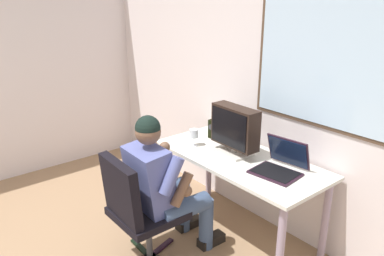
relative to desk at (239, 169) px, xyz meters
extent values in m
cube|color=silver|center=(-0.10, 0.40, 0.65)|extent=(4.76, 0.06, 2.58)
cube|color=#4C3828|center=(0.47, 0.37, 0.93)|extent=(1.25, 0.01, 1.03)
cube|color=silver|center=(0.47, 0.36, 0.93)|extent=(1.19, 0.02, 0.97)
cylinder|color=#97869C|center=(-0.68, -0.27, -0.28)|extent=(0.06, 0.06, 0.72)
cylinder|color=#97869C|center=(0.68, -0.27, -0.28)|extent=(0.06, 0.06, 0.72)
cylinder|color=#97869C|center=(-0.68, 0.27, -0.28)|extent=(0.06, 0.06, 0.72)
cylinder|color=#97869C|center=(0.68, 0.27, -0.28)|extent=(0.06, 0.06, 0.72)
cube|color=silver|center=(0.00, 0.00, 0.09)|extent=(1.50, 0.68, 0.03)
cube|color=black|center=(-0.34, -0.78, -0.63)|extent=(0.29, 0.05, 0.02)
cube|color=black|center=(-0.24, -0.64, -0.63)|extent=(0.12, 0.29, 0.02)
cylinder|color=#3F3F44|center=(-0.20, -0.78, -0.43)|extent=(0.05, 0.05, 0.38)
cube|color=black|center=(-0.20, -0.78, -0.22)|extent=(0.49, 0.49, 0.06)
cube|color=black|center=(-0.21, -1.00, 0.05)|extent=(0.47, 0.12, 0.47)
cylinder|color=#3C4F72|center=(-0.03, -0.55, -0.19)|extent=(0.17, 0.43, 0.15)
cylinder|color=#3C4F72|center=(-0.03, -0.33, -0.41)|extent=(0.12, 0.12, 0.45)
cube|color=black|center=(-0.02, -0.27, -0.60)|extent=(0.11, 0.24, 0.08)
cylinder|color=#3C4F72|center=(-0.35, -0.53, -0.19)|extent=(0.17, 0.43, 0.15)
cylinder|color=#3C4F72|center=(-0.35, -0.32, -0.41)|extent=(0.12, 0.12, 0.45)
cube|color=black|center=(-0.34, -0.26, -0.60)|extent=(0.11, 0.24, 0.08)
cube|color=#515995|center=(-0.20, -0.75, 0.07)|extent=(0.39, 0.29, 0.53)
sphere|color=brown|center=(-0.20, -0.75, 0.44)|extent=(0.19, 0.19, 0.19)
sphere|color=black|center=(-0.20, -0.75, 0.47)|extent=(0.19, 0.19, 0.19)
cylinder|color=#515995|center=(0.02, -0.71, 0.17)|extent=(0.10, 0.21, 0.29)
cylinder|color=brown|center=(0.02, -0.62, 0.03)|extent=(0.08, 0.20, 0.26)
sphere|color=brown|center=(0.03, -0.58, 0.00)|extent=(0.09, 0.09, 0.09)
cylinder|color=#515995|center=(-0.42, -0.69, 0.17)|extent=(0.10, 0.22, 0.29)
cylinder|color=brown|center=(-0.41, -0.55, 0.12)|extent=(0.08, 0.13, 0.27)
sphere|color=brown|center=(-0.41, -0.46, 0.18)|extent=(0.09, 0.09, 0.09)
cube|color=beige|center=(-0.08, 0.02, 0.12)|extent=(0.29, 0.23, 0.02)
cylinder|color=beige|center=(-0.08, 0.02, 0.15)|extent=(0.04, 0.04, 0.05)
cube|color=black|center=(-0.08, 0.02, 0.35)|extent=(0.44, 0.15, 0.34)
cube|color=black|center=(-0.08, -0.06, 0.35)|extent=(0.40, 0.02, 0.30)
cube|color=black|center=(0.39, -0.02, 0.11)|extent=(0.37, 0.30, 0.02)
cube|color=black|center=(0.39, -0.02, 0.12)|extent=(0.34, 0.26, 0.00)
cube|color=black|center=(0.37, 0.15, 0.24)|extent=(0.35, 0.13, 0.24)
cube|color=#0F1933|center=(0.37, 0.14, 0.24)|extent=(0.33, 0.12, 0.21)
cylinder|color=silver|center=(-0.43, -0.13, 0.11)|extent=(0.07, 0.07, 0.00)
cylinder|color=silver|center=(-0.43, -0.13, 0.15)|extent=(0.01, 0.01, 0.08)
cylinder|color=silver|center=(-0.43, -0.13, 0.22)|extent=(0.08, 0.08, 0.07)
cylinder|color=#581017|center=(-0.43, -0.13, 0.20)|extent=(0.07, 0.07, 0.02)
cube|color=black|center=(-0.47, 0.13, 0.19)|extent=(0.08, 0.08, 0.18)
cylinder|color=#333338|center=(-0.46, 0.10, 0.22)|extent=(0.05, 0.01, 0.05)
camera|label=1|loc=(2.01, -2.14, 1.39)|focal=35.90mm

